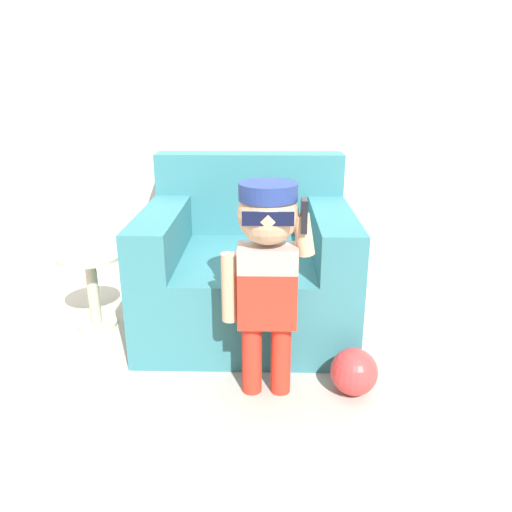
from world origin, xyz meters
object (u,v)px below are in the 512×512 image
Objects in this scene: armchair at (248,267)px; person_child at (267,259)px; toy_ball at (354,372)px; side_table at (92,283)px.

armchair is 0.76m from person_child.
person_child is 0.65m from toy_ball.
armchair is at bearing 98.73° from person_child.
armchair is at bearing 125.06° from toy_ball.
person_child is at bearing -81.27° from armchair.
side_table is 2.04× the size of toy_ball.
side_table is 1.48m from toy_ball.
side_table is (-0.96, 0.60, -0.37)m from person_child.
person_child is 4.51× the size of toy_ball.
armchair is 0.86m from side_table.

